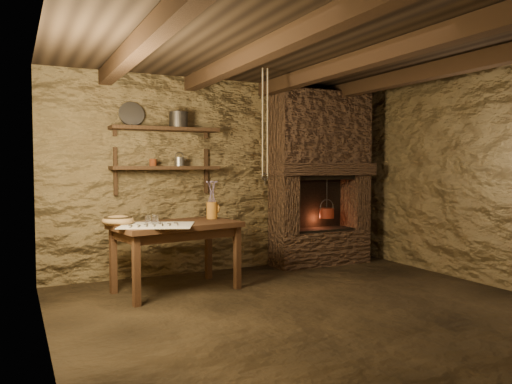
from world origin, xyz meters
name	(u,v)px	position (x,y,z in m)	size (l,w,h in m)	color
floor	(312,309)	(0.00, 0.00, 0.00)	(4.50, 4.50, 0.00)	black
back_wall	(227,175)	(0.00, 2.00, 1.20)	(4.50, 0.04, 2.40)	brown
front_wall	(509,188)	(0.00, -2.00, 1.20)	(4.50, 0.04, 2.40)	brown
left_wall	(45,183)	(-2.25, 0.00, 1.20)	(0.04, 4.00, 2.40)	brown
right_wall	(484,177)	(2.25, 0.00, 1.20)	(0.04, 4.00, 2.40)	brown
ceiling	(313,46)	(0.00, 0.00, 2.40)	(4.50, 4.00, 0.04)	black
beam_far_left	(148,37)	(-1.50, 0.00, 2.31)	(0.14, 3.95, 0.16)	black
beam_mid_left	(264,50)	(-0.50, 0.00, 2.31)	(0.14, 3.95, 0.16)	black
beam_mid_right	(358,61)	(0.50, 0.00, 2.31)	(0.14, 3.95, 0.16)	black
beam_far_right	(436,70)	(1.50, 0.00, 2.31)	(0.14, 3.95, 0.16)	black
shelf_lower	(166,168)	(-0.85, 1.84, 1.30)	(1.25, 0.30, 0.04)	black
shelf_upper	(165,129)	(-0.85, 1.84, 1.75)	(1.25, 0.30, 0.04)	black
hearth	(320,173)	(1.25, 1.77, 1.23)	(1.43, 0.51, 2.30)	#332319
work_table	(176,254)	(-0.92, 1.20, 0.39)	(1.38, 0.94, 0.73)	#341F12
linen_cloth	(157,225)	(-1.17, 1.02, 0.73)	(0.70, 0.56, 0.01)	silver
pewter_cutlery_row	(158,224)	(-1.17, 1.00, 0.74)	(0.59, 0.23, 0.01)	gray
drinking_glasses	(156,219)	(-1.15, 1.16, 0.78)	(0.23, 0.07, 0.09)	white
stoneware_jug	(212,202)	(-0.44, 1.39, 0.91)	(0.14, 0.13, 0.44)	#A86820
wooden_bowl	(118,221)	(-1.50, 1.29, 0.76)	(0.32, 0.32, 0.11)	olive
iron_stockpot	(178,121)	(-0.69, 1.84, 1.85)	(0.22, 0.22, 0.17)	#2D2B28
tin_pan	(131,114)	(-1.22, 1.94, 1.91)	(0.29, 0.29, 0.04)	gray
small_kettle	(179,162)	(-0.68, 1.84, 1.37)	(0.15, 0.11, 0.16)	gray
rusty_tin	(153,162)	(-1.00, 1.84, 1.36)	(0.08, 0.08, 0.08)	#592511
red_pot	(327,212)	(1.33, 1.72, 0.70)	(0.24, 0.24, 0.54)	maroon
hanging_ropes	(265,122)	(0.05, 1.05, 1.80)	(0.08, 0.08, 1.20)	beige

